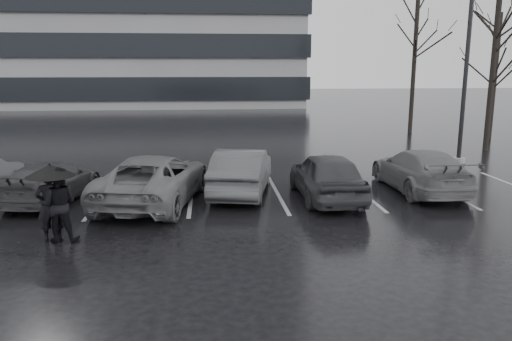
{
  "coord_description": "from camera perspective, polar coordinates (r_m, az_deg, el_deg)",
  "views": [
    {
      "loc": [
        -1.59,
        -13.17,
        4.07
      ],
      "look_at": [
        -0.25,
        1.0,
        1.1
      ],
      "focal_mm": 35.0,
      "sensor_mm": 36.0,
      "label": 1
    }
  ],
  "objects": [
    {
      "name": "tree_east",
      "position": [
        26.86,
        25.45,
        10.52
      ],
      "size": [
        0.26,
        0.26,
        8.0
      ],
      "primitive_type": "cylinder",
      "color": "black",
      "rests_on": "ground"
    },
    {
      "name": "car_main",
      "position": [
        15.68,
        8.08,
        -0.58
      ],
      "size": [
        1.82,
        4.39,
        1.49
      ],
      "primitive_type": "imported",
      "rotation": [
        0.0,
        0.0,
        3.15
      ],
      "color": "black",
      "rests_on": "ground"
    },
    {
      "name": "car_west_a",
      "position": [
        16.21,
        -1.64,
        -0.07
      ],
      "size": [
        2.42,
        4.71,
        1.48
      ],
      "primitive_type": "imported",
      "rotation": [
        0.0,
        0.0,
        2.94
      ],
      "color": "#2C2C2E",
      "rests_on": "ground"
    },
    {
      "name": "car_west_c",
      "position": [
        16.58,
        -22.32,
        -1.15
      ],
      "size": [
        2.5,
        4.46,
        1.22
      ],
      "primitive_type": "imported",
      "rotation": [
        0.0,
        0.0,
        2.94
      ],
      "color": "black",
      "rests_on": "ground"
    },
    {
      "name": "ground",
      "position": [
        13.88,
        1.42,
        -5.27
      ],
      "size": [
        160.0,
        160.0,
        0.0
      ],
      "primitive_type": "plane",
      "color": "black",
      "rests_on": "ground"
    },
    {
      "name": "umbrella",
      "position": [
        12.46,
        -22.46,
        0.01
      ],
      "size": [
        1.12,
        1.12,
        1.89
      ],
      "color": "black",
      "rests_on": "ground"
    },
    {
      "name": "stall_stripes",
      "position": [
        16.21,
        -2.44,
        -2.76
      ],
      "size": [
        19.72,
        5.0,
        0.0
      ],
      "color": "#B3B3B5",
      "rests_on": "ground"
    },
    {
      "name": "car_west_b",
      "position": [
        15.39,
        -11.62,
        -0.95
      ],
      "size": [
        3.45,
        5.7,
        1.48
      ],
      "primitive_type": "imported",
      "rotation": [
        0.0,
        0.0,
        2.95
      ],
      "color": "#4C4C4E",
      "rests_on": "ground"
    },
    {
      "name": "tree_north",
      "position": [
        32.69,
        17.62,
        11.57
      ],
      "size": [
        0.26,
        0.26,
        8.5
      ],
      "primitive_type": "cylinder",
      "color": "black",
      "rests_on": "ground"
    },
    {
      "name": "tree_ne",
      "position": [
        31.58,
        25.61,
        9.62
      ],
      "size": [
        0.26,
        0.26,
        7.0
      ],
      "primitive_type": "cylinder",
      "color": "black",
      "rests_on": "ground"
    },
    {
      "name": "pedestrian_right",
      "position": [
        12.62,
        -21.64,
        -3.63
      ],
      "size": [
        0.88,
        0.69,
        1.8
      ],
      "primitive_type": "imported",
      "rotation": [
        0.0,
        0.0,
        3.16
      ],
      "color": "black",
      "rests_on": "ground"
    },
    {
      "name": "lamp_post",
      "position": [
        22.89,
        23.03,
        12.39
      ],
      "size": [
        0.56,
        0.56,
        10.21
      ],
      "rotation": [
        0.0,
        0.0,
        0.4
      ],
      "color": "gray",
      "rests_on": "ground"
    },
    {
      "name": "pedestrian_left",
      "position": [
        12.68,
        -22.47,
        -3.75
      ],
      "size": [
        0.69,
        0.51,
        1.74
      ],
      "primitive_type": "imported",
      "rotation": [
        0.0,
        0.0,
        3.31
      ],
      "color": "black",
      "rests_on": "ground"
    },
    {
      "name": "car_east",
      "position": [
        17.41,
        18.2,
        0.03
      ],
      "size": [
        2.0,
        4.85,
        1.4
      ],
      "primitive_type": "imported",
      "rotation": [
        0.0,
        0.0,
        3.15
      ],
      "color": "#4C4C4E",
      "rests_on": "ground"
    }
  ]
}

